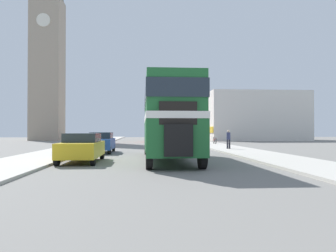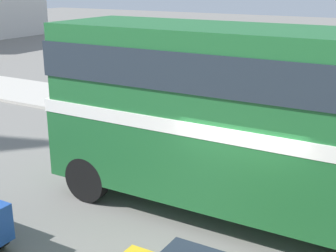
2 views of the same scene
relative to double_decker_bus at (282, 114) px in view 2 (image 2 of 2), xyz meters
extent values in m
plane|color=slate|center=(-0.61, 0.39, -2.48)|extent=(120.00, 120.00, 0.00)
cube|color=#B7B2A8|center=(6.14, 0.39, -2.42)|extent=(3.50, 120.00, 0.12)
cube|color=#1E602D|center=(0.00, 0.02, -1.16)|extent=(2.53, 10.38, 1.59)
cube|color=white|center=(0.00, 0.02, -0.22)|extent=(2.56, 10.43, 0.29)
cube|color=#1E602D|center=(0.00, 0.02, 0.80)|extent=(2.48, 10.17, 1.74)
cube|color=#232D38|center=(0.00, 0.02, 0.89)|extent=(2.56, 10.28, 0.78)
cylinder|color=black|center=(-1.13, 4.22, -1.93)|extent=(0.28, 1.11, 1.11)
cylinder|color=black|center=(1.13, 4.22, -1.93)|extent=(0.28, 1.11, 1.11)
cylinder|color=#282833|center=(5.58, 8.48, -1.99)|extent=(0.14, 0.14, 0.75)
cylinder|color=#282833|center=(5.75, 8.48, -1.99)|extent=(0.14, 0.14, 0.75)
cylinder|color=navy|center=(5.66, 8.48, -1.31)|extent=(0.31, 0.31, 0.60)
sphere|color=beige|center=(5.66, 8.48, -0.91)|extent=(0.20, 0.20, 0.20)
camera|label=1|loc=(-1.40, -18.02, -0.84)|focal=35.00mm
camera|label=2|loc=(-8.95, -2.56, 2.58)|focal=50.00mm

